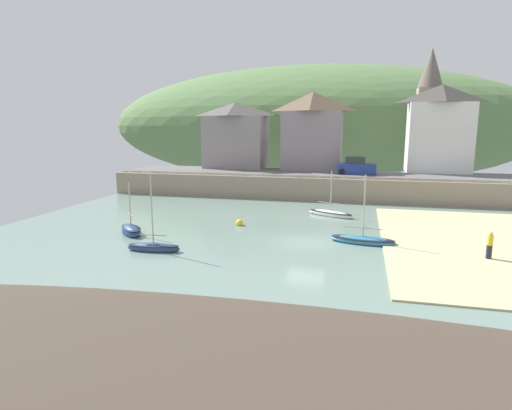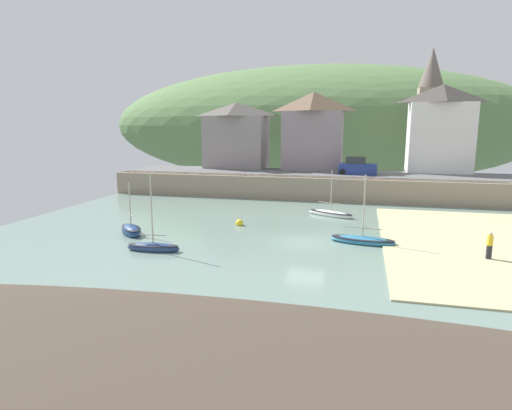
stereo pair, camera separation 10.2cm
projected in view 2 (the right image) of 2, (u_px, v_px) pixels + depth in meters
The scene contains 14 objects.
ground at pixel (310, 295), 19.86m from camera, with size 48.00×41.00×0.61m.
quay_seawall at pixel (328, 187), 45.78m from camera, with size 48.00×9.40×2.40m.
hillside_backdrop at pixel (317, 125), 81.79m from camera, with size 80.00×44.00×21.74m.
waterfront_building_left at pixel (237, 135), 55.04m from camera, with size 7.86×5.59×8.21m.
waterfront_building_centre at pixel (313, 130), 52.64m from camera, with size 7.35×5.59×9.32m.
waterfront_building_right at pixel (440, 128), 49.18m from camera, with size 7.23×4.45×9.90m.
church_with_spire at pixel (429, 107), 52.73m from camera, with size 3.00×3.00×14.54m.
sailboat_tall_mast at pixel (131, 230), 31.44m from camera, with size 2.88×2.93×4.03m.
sailboat_white_hull at pixel (153, 247), 27.32m from camera, with size 3.53×1.21×5.18m.
sailboat_far_left at pixel (331, 214), 37.63m from camera, with size 4.34×2.81×4.12m.
sailboat_nearest_shore at pixel (363, 240), 29.10m from camera, with size 4.51×2.01×4.80m.
parked_car_near_slipway at pixel (357, 167), 47.79m from camera, with size 4.20×1.95×1.95m.
person_on_slipway at pixel (490, 244), 25.30m from camera, with size 0.34×0.34×1.62m.
mooring_buoy at pixel (239, 223), 34.21m from camera, with size 0.60×0.60×0.60m.
Camera 2 is at (3.43, -28.35, 7.97)m, focal length 30.23 mm.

